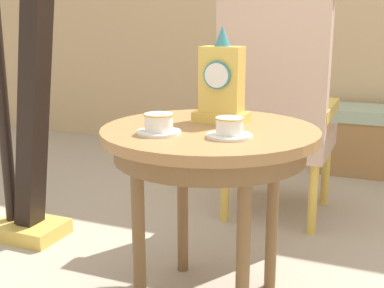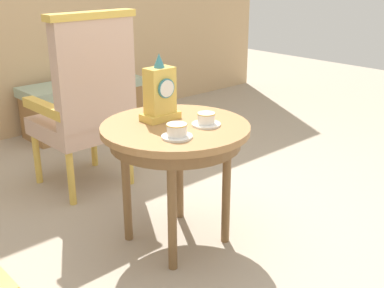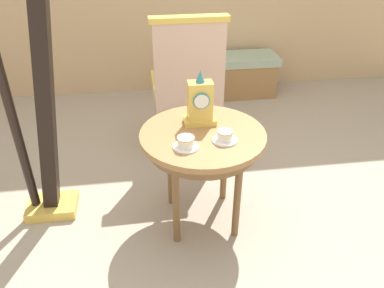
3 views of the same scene
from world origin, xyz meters
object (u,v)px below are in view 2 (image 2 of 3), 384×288
(teacup_left, at_px, (177,131))
(window_bench, at_px, (84,106))
(mantel_clock, at_px, (160,94))
(side_table, at_px, (176,139))
(teacup_right, at_px, (206,120))
(armchair, at_px, (87,101))

(teacup_left, distance_m, window_bench, 2.26)
(window_bench, bearing_deg, mantel_clock, -108.22)
(mantel_clock, bearing_deg, window_bench, 71.78)
(side_table, relative_size, teacup_left, 5.16)
(teacup_right, distance_m, mantel_clock, 0.27)
(teacup_left, height_order, armchair, armchair)
(teacup_left, height_order, window_bench, teacup_left)
(teacup_left, relative_size, mantel_clock, 0.43)
(teacup_left, distance_m, teacup_right, 0.23)
(armchair, xyz_separation_m, window_bench, (0.58, 1.08, -0.37))
(side_table, relative_size, mantel_clock, 2.20)
(side_table, bearing_deg, teacup_left, -128.58)
(window_bench, bearing_deg, side_table, -107.21)
(teacup_left, height_order, teacup_right, teacup_left)
(armchair, relative_size, window_bench, 1.09)
(mantel_clock, xyz_separation_m, armchair, (0.02, 0.75, -0.19))
(teacup_right, height_order, mantel_clock, mantel_clock)
(teacup_left, relative_size, armchair, 0.13)
(armchair, bearing_deg, side_table, -91.28)
(side_table, xyz_separation_m, armchair, (0.02, 0.87, 0.02))
(side_table, bearing_deg, armchair, 88.72)
(side_table, distance_m, mantel_clock, 0.24)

